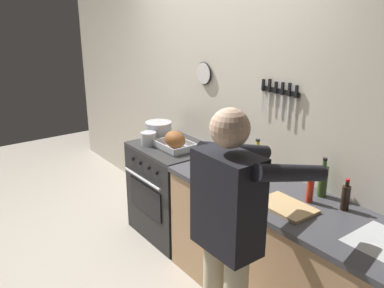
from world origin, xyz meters
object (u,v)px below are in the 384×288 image
at_px(bottle_hot_sauce, 310,190).
at_px(bottle_olive_oil, 323,180).
at_px(stove, 173,190).
at_px(stock_pot, 159,130).
at_px(cutting_board, 286,207).
at_px(bottle_dish_soap, 223,153).
at_px(bottle_vinegar, 240,162).
at_px(person_cook, 230,232).
at_px(bottle_cooking_oil, 257,159).
at_px(saucepan, 149,138).
at_px(bottle_soy_sauce, 346,197).
at_px(roasting_pan, 175,141).

distance_m(bottle_hot_sauce, bottle_olive_oil, 0.15).
bearing_deg(bottle_olive_oil, bottle_hot_sauce, -86.81).
height_order(stove, stock_pot, stock_pot).
xyz_separation_m(cutting_board, bottle_dish_soap, (-0.86, 0.20, 0.07)).
xyz_separation_m(stock_pot, bottle_olive_oil, (1.75, 0.21, 0.03)).
distance_m(stock_pot, bottle_hot_sauce, 1.76).
xyz_separation_m(bottle_dish_soap, bottle_vinegar, (0.28, -0.06, 0.02)).
xyz_separation_m(person_cook, stock_pot, (-1.79, 0.67, 0.03)).
bearing_deg(stock_pot, bottle_cooking_oil, 6.24).
relative_size(stove, bottle_hot_sauce, 4.35).
bearing_deg(stove, bottle_dish_soap, 9.61).
xyz_separation_m(saucepan, bottle_vinegar, (1.04, 0.19, 0.04)).
bearing_deg(bottle_dish_soap, stock_pot, -174.59).
xyz_separation_m(stock_pot, saucepan, (0.10, -0.17, -0.02)).
bearing_deg(bottle_dish_soap, person_cook, -38.91).
height_order(bottle_cooking_oil, bottle_vinegar, bottle_cooking_oil).
xyz_separation_m(saucepan, cutting_board, (1.63, 0.05, -0.05)).
xyz_separation_m(cutting_board, bottle_vinegar, (-0.58, 0.14, 0.09)).
xyz_separation_m(person_cook, cutting_board, (-0.07, 0.55, -0.04)).
bearing_deg(cutting_board, bottle_vinegar, 166.70).
bearing_deg(bottle_soy_sauce, bottle_olive_oil, 166.62).
bearing_deg(bottle_olive_oil, saucepan, -166.76).
height_order(stove, bottle_vinegar, bottle_vinegar).
distance_m(bottle_cooking_oil, bottle_vinegar, 0.13).
relative_size(bottle_olive_oil, bottle_cooking_oil, 0.98).
relative_size(person_cook, bottle_vinegar, 6.83).
bearing_deg(cutting_board, bottle_olive_oil, 85.93).
bearing_deg(stock_pot, bottle_dish_soap, 5.41).
distance_m(bottle_dish_soap, bottle_vinegar, 0.28).
distance_m(stove, person_cook, 1.73).
relative_size(bottle_cooking_oil, bottle_vinegar, 1.16).
xyz_separation_m(cutting_board, bottle_soy_sauce, (0.24, 0.28, 0.08)).
bearing_deg(stove, person_cook, -23.10).
relative_size(stove, stock_pot, 3.53).
bearing_deg(stove, bottle_vinegar, 2.43).
bearing_deg(cutting_board, person_cook, -83.11).
bearing_deg(bottle_olive_oil, roasting_pan, -169.42).
distance_m(cutting_board, bottle_vinegar, 0.61).
height_order(bottle_cooking_oil, bottle_dish_soap, bottle_cooking_oil).
height_order(cutting_board, bottle_cooking_oil, bottle_cooking_oil).
distance_m(bottle_olive_oil, bottle_soy_sauce, 0.22).
height_order(person_cook, saucepan, person_cook).
xyz_separation_m(bottle_soy_sauce, bottle_cooking_oil, (-0.76, -0.03, 0.03)).
distance_m(person_cook, bottle_dish_soap, 1.19).
height_order(bottle_hot_sauce, bottle_olive_oil, bottle_olive_oil).
bearing_deg(person_cook, bottle_vinegar, 55.82).
bearing_deg(person_cook, stock_pot, 81.92).
bearing_deg(bottle_soy_sauce, person_cook, -101.58).
xyz_separation_m(stock_pot, bottle_dish_soap, (0.86, 0.08, 0.00)).
bearing_deg(bottle_vinegar, saucepan, -169.53).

